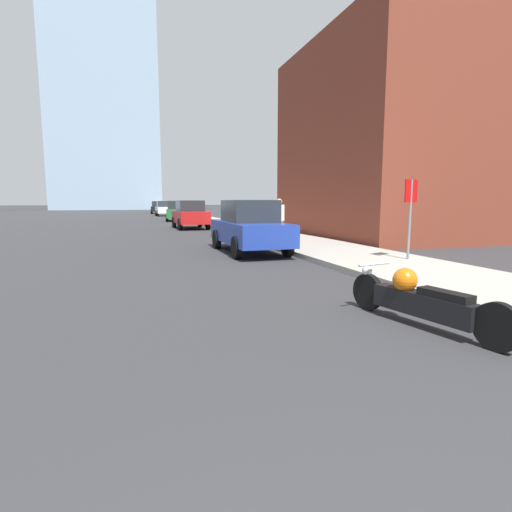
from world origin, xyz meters
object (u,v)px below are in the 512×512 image
Objects in this scene: parked_car_green at (176,211)px; parked_car_white at (164,209)px; stop_sign at (410,205)px; parked_car_black at (158,207)px; motorcycle at (419,299)px; parked_car_blue at (249,227)px; pedestrian at (279,219)px; parked_car_red at (190,215)px.

parked_car_green is 1.03× the size of parked_car_white.
stop_sign is at bearing -77.68° from parked_car_green.
parked_car_black is 49.55m from stop_sign.
parked_car_black is (0.07, 53.99, 0.48)m from motorcycle.
parked_car_green is (0.07, 22.65, -0.02)m from parked_car_blue.
parked_car_blue reaches higher than motorcycle.
motorcycle is 1.21× the size of stop_sign.
stop_sign reaches higher than parked_car_green.
parked_car_white is at bearing 95.48° from parked_car_green.
pedestrian is (1.79, -43.68, 0.14)m from parked_car_black.
parked_car_blue is at bearing -85.51° from parked_car_black.
parked_car_red is at bearing 78.97° from motorcycle.
parked_car_black is (0.20, 33.25, -0.02)m from parked_car_red.
parked_car_white is 39.40m from stop_sign.
parked_car_red is at bearing -85.83° from parked_car_black.
parked_car_green is 20.76m from pedestrian.
parked_car_white is at bearing 87.57° from parked_car_red.
parked_car_blue is at bearing 131.43° from stop_sign.
motorcycle is 31.00m from parked_car_green.
parked_car_black is at bearing 87.74° from parked_car_red.
parked_car_red is (-0.13, 20.73, 0.51)m from motorcycle.
pedestrian is at bearing -88.22° from parked_car_white.
parked_car_green is at bearing 86.66° from parked_car_red.
parked_car_green reaches higher than motorcycle.
parked_car_green is at bearing 94.80° from pedestrian.
parked_car_red is at bearing 90.59° from parked_car_blue.
parked_car_green is at bearing 89.55° from parked_car_blue.
parked_car_black is at bearing 95.40° from parked_car_green.
parked_car_red reaches higher than parked_car_blue.
parked_car_green is 2.42× the size of pedestrian.
parked_car_white is at bearing -85.45° from parked_car_black.
parked_car_blue is 2.67m from pedestrian.
parked_car_white is at bearing 94.84° from stop_sign.
parked_car_red is 10.61m from pedestrian.
parked_car_white is 33.55m from pedestrian.
parked_car_red is at bearing -91.78° from parked_car_white.
parked_car_green is at bearing 78.38° from motorcycle.
pedestrian is (-1.54, 5.75, -0.60)m from stop_sign.
stop_sign reaches higher than parked_car_white.
parked_car_blue is 1.11× the size of parked_car_red.
parked_car_red is 1.04× the size of parked_car_white.
motorcycle is 20.74m from parked_car_red.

